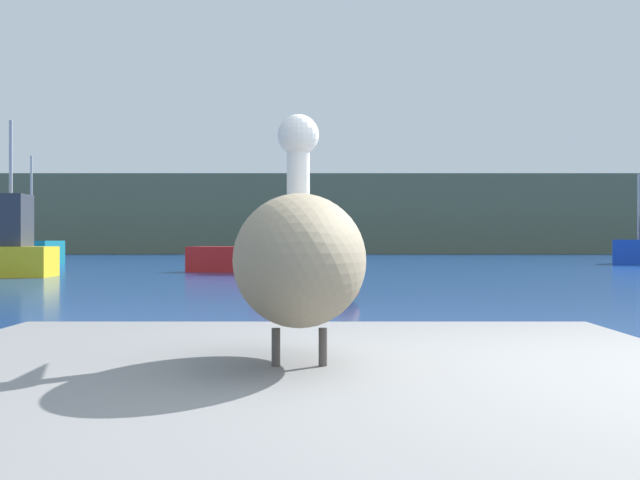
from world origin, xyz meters
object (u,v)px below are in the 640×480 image
Objects in this scene: pelican at (303,256)px; mooring_buoy at (351,289)px; fishing_boat_red at (267,253)px; fishing_boat_teal at (3,247)px.

pelican is 13.61m from mooring_buoy.
pelican is 0.24× the size of fishing_boat_red.
mooring_buoy is (0.61, 13.57, -0.91)m from pelican.
fishing_boat_red is (14.96, -12.50, -0.14)m from fishing_boat_teal.
fishing_boat_teal is at bearing 122.93° from mooring_buoy.
pelican is 2.59× the size of mooring_buoy.
fishing_boat_teal is (-17.08, 40.89, -0.27)m from pelican.
fishing_boat_red is (-2.12, 28.39, -0.41)m from pelican.
pelican is at bearing -62.93° from fishing_boat_red.
mooring_buoy is at bearing -4.69° from pelican.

